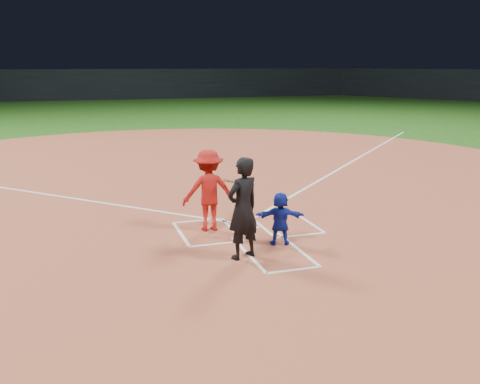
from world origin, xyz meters
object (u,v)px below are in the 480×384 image
object	(u,v)px
home_plate	(247,227)
umpire	(243,208)
catcher	(280,218)
batter_at_plate	(209,190)

from	to	relation	value
home_plate	umpire	world-z (taller)	umpire
catcher	home_plate	bearing A→B (deg)	-60.24
home_plate	batter_at_plate	size ratio (longest dim) A/B	0.32
catcher	umpire	world-z (taller)	umpire
home_plate	catcher	xyz separation A→B (m)	(0.31, -1.32, 0.57)
batter_at_plate	umpire	bearing A→B (deg)	-84.89
batter_at_plate	home_plate	bearing A→B (deg)	-8.90
home_plate	catcher	bearing A→B (deg)	103.15
catcher	batter_at_plate	distance (m)	1.93
catcher	umpire	xyz separation A→B (m)	(-1.02, -0.55, 0.45)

